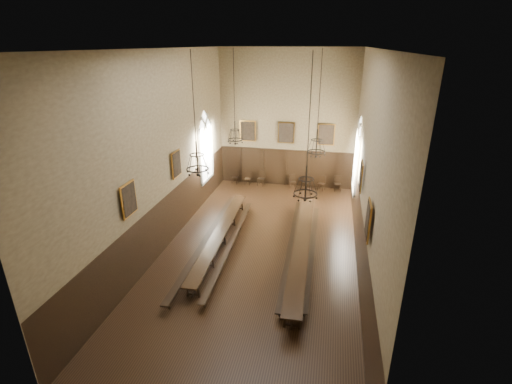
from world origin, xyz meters
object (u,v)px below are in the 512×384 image
(bench_left_outer, at_px, (207,240))
(chair_0, at_px, (235,179))
(chandelier_back_left, at_px, (235,133))
(bench_right_inner, at_px, (291,246))
(chair_1, at_px, (248,181))
(chandelier_back_right, at_px, (317,146))
(chair_5, at_px, (305,185))
(chair_2, at_px, (261,181))
(bench_right_outer, at_px, (311,251))
(table_left, at_px, (221,238))
(chandelier_front_left, at_px, (197,162))
(chair_7, at_px, (337,186))
(bench_left_inner, at_px, (231,245))
(table_right, at_px, (301,249))
(chair_6, at_px, (321,186))
(chandelier_front_right, at_px, (306,185))
(chair_4, at_px, (293,184))

(bench_left_outer, xyz_separation_m, chair_0, (-0.88, 8.72, -0.01))
(bench_left_outer, height_order, chandelier_back_left, chandelier_back_left)
(bench_right_inner, relative_size, chair_1, 11.18)
(bench_right_inner, bearing_deg, chandelier_back_right, 74.17)
(chair_5, bearing_deg, chandelier_back_right, -67.18)
(bench_left_outer, height_order, chair_2, chair_2)
(bench_right_outer, relative_size, chandelier_back_right, 1.83)
(table_left, xyz_separation_m, chandelier_front_left, (-0.09, -2.26, 4.56))
(chair_7, bearing_deg, bench_right_outer, -104.04)
(bench_left_inner, distance_m, chair_7, 10.12)
(bench_left_inner, height_order, chair_2, chair_2)
(chair_2, bearing_deg, chandelier_front_left, -81.67)
(table_right, relative_size, bench_left_inner, 1.13)
(chair_1, height_order, chair_6, chair_6)
(chair_6, relative_size, chandelier_back_right, 0.20)
(bench_right_outer, bearing_deg, chair_2, 115.20)
(bench_right_outer, distance_m, chandelier_front_right, 5.18)
(chair_6, bearing_deg, bench_left_outer, -100.91)
(chandelier_back_right, bearing_deg, bench_right_inner, -105.83)
(chair_5, height_order, chair_7, chair_7)
(chair_1, bearing_deg, bench_left_outer, -88.27)
(chair_1, bearing_deg, chair_0, 178.69)
(chair_2, bearing_deg, chair_6, 9.95)
(bench_left_inner, relative_size, chandelier_back_right, 1.87)
(bench_left_outer, height_order, bench_right_outer, bench_left_outer)
(chair_6, bearing_deg, chair_7, 24.70)
(table_left, xyz_separation_m, bench_left_outer, (-0.60, -0.26, -0.06))
(table_left, distance_m, chandelier_front_left, 5.09)
(bench_left_inner, relative_size, bench_right_outer, 1.02)
(bench_left_inner, bearing_deg, chair_2, 91.58)
(chair_6, bearing_deg, chair_4, -163.02)
(bench_right_inner, bearing_deg, chair_7, 76.03)
(chair_1, relative_size, chandelier_front_right, 0.18)
(chair_0, height_order, chair_6, chair_6)
(chandelier_back_right, bearing_deg, chair_6, 87.35)
(chair_0, relative_size, chair_7, 0.92)
(chair_5, height_order, chandelier_back_right, chandelier_back_right)
(chandelier_back_left, distance_m, chandelier_front_right, 6.51)
(table_left, bearing_deg, chair_1, 93.85)
(chair_1, distance_m, chandelier_front_left, 11.65)
(chair_2, distance_m, chair_7, 5.19)
(bench_left_inner, height_order, chair_5, chair_5)
(chair_0, height_order, chair_1, chair_0)
(bench_right_outer, bearing_deg, chair_7, 82.46)
(chair_4, relative_size, chandelier_back_right, 0.18)
(chair_6, height_order, chair_7, chair_7)
(table_right, height_order, bench_left_outer, table_right)
(chair_6, height_order, chandelier_back_left, chandelier_back_left)
(bench_left_outer, bearing_deg, chandelier_back_left, 70.18)
(chair_0, bearing_deg, bench_left_outer, -77.57)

